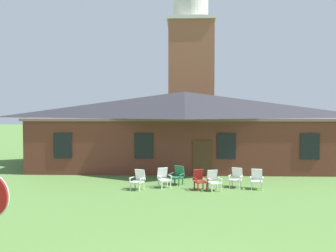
{
  "coord_description": "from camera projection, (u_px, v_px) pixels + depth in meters",
  "views": [
    {
      "loc": [
        -0.22,
        -6.16,
        3.74
      ],
      "look_at": [
        -0.77,
        8.87,
        3.15
      ],
      "focal_mm": 38.28,
      "sensor_mm": 36.0,
      "label": 1
    }
  ],
  "objects": [
    {
      "name": "brick_building",
      "position": [
        184.0,
        127.0,
        25.86
      ],
      "size": [
        19.99,
        10.4,
        5.22
      ],
      "color": "brown",
      "rests_on": "ground"
    },
    {
      "name": "lawn_chair_under_eave",
      "position": [
        257.0,
        179.0,
        17.42
      ],
      "size": [
        0.73,
        0.77,
        0.96
      ],
      "color": "silver",
      "rests_on": "ground"
    },
    {
      "name": "lawn_chair_near_door",
      "position": [
        164.0,
        177.0,
        17.83
      ],
      "size": [
        0.8,
        0.84,
        0.96
      ],
      "color": "white",
      "rests_on": "ground"
    },
    {
      "name": "lawn_chair_left_end",
      "position": [
        178.0,
        175.0,
        18.48
      ],
      "size": [
        0.81,
        0.85,
        0.96
      ],
      "color": "#28704C",
      "rests_on": "ground"
    },
    {
      "name": "dome_tower",
      "position": [
        191.0,
        65.0,
        39.57
      ],
      "size": [
        5.18,
        5.18,
        19.5
      ],
      "color": "#93563D",
      "rests_on": "ground"
    },
    {
      "name": "lawn_chair_far_side",
      "position": [
        236.0,
        177.0,
        17.82
      ],
      "size": [
        0.8,
        0.84,
        0.96
      ],
      "color": "silver",
      "rests_on": "ground"
    },
    {
      "name": "lawn_chair_by_porch",
      "position": [
        138.0,
        179.0,
        17.28
      ],
      "size": [
        0.78,
        0.83,
        0.96
      ],
      "color": "silver",
      "rests_on": "ground"
    },
    {
      "name": "lawn_chair_right_end",
      "position": [
        214.0,
        180.0,
        17.11
      ],
      "size": [
        0.75,
        0.81,
        0.96
      ],
      "color": "silver",
      "rests_on": "ground"
    },
    {
      "name": "lawn_chair_middle",
      "position": [
        200.0,
        179.0,
        17.3
      ],
      "size": [
        0.77,
        0.82,
        0.96
      ],
      "color": "maroon",
      "rests_on": "ground"
    }
  ]
}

